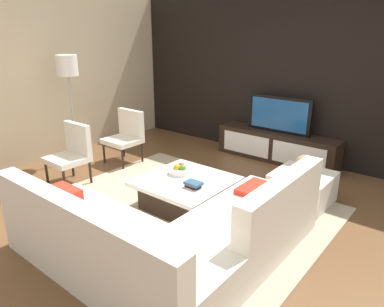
{
  "coord_description": "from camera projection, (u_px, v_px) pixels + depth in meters",
  "views": [
    {
      "loc": [
        2.51,
        -3.01,
        2.13
      ],
      "look_at": [
        -0.26,
        0.43,
        0.59
      ],
      "focal_mm": 33.43,
      "sensor_mm": 36.0,
      "label": 1
    }
  ],
  "objects": [
    {
      "name": "ground_plane",
      "position": [
        187.0,
        212.0,
        4.39
      ],
      "size": [
        14.0,
        14.0,
        0.0
      ],
      "primitive_type": "plane",
      "color": "brown"
    },
    {
      "name": "feature_wall_back",
      "position": [
        290.0,
        76.0,
        5.92
      ],
      "size": [
        6.4,
        0.12,
        2.8
      ],
      "primitive_type": "cube",
      "color": "black",
      "rests_on": "ground"
    },
    {
      "name": "side_wall_left",
      "position": [
        47.0,
        76.0,
        5.98
      ],
      "size": [
        0.12,
        5.2,
        2.8
      ],
      "primitive_type": "cube",
      "color": "#C6B28E",
      "rests_on": "ground"
    },
    {
      "name": "area_rug",
      "position": [
        181.0,
        210.0,
        4.45
      ],
      "size": [
        3.41,
        2.8,
        0.01
      ],
      "primitive_type": "cube",
      "color": "tan",
      "rests_on": "ground"
    },
    {
      "name": "media_console",
      "position": [
        277.0,
        146.0,
        6.07
      ],
      "size": [
        2.08,
        0.45,
        0.5
      ],
      "color": "black",
      "rests_on": "ground"
    },
    {
      "name": "television",
      "position": [
        279.0,
        115.0,
        5.89
      ],
      "size": [
        1.09,
        0.06,
        0.6
      ],
      "color": "black",
      "rests_on": "media_console"
    },
    {
      "name": "sectional_couch",
      "position": [
        169.0,
        236.0,
        3.36
      ],
      "size": [
        2.32,
        2.35,
        0.84
      ],
      "color": "silver",
      "rests_on": "ground"
    },
    {
      "name": "coffee_table",
      "position": [
        186.0,
        193.0,
        4.46
      ],
      "size": [
        1.06,
        1.05,
        0.38
      ],
      "color": "black",
      "rests_on": "ground"
    },
    {
      "name": "accent_chair_near",
      "position": [
        72.0,
        150.0,
        5.11
      ],
      "size": [
        0.53,
        0.5,
        0.87
      ],
      "rotation": [
        0.0,
        0.0,
        0.09
      ],
      "color": "black",
      "rests_on": "ground"
    },
    {
      "name": "floor_lamp",
      "position": [
        68.0,
        72.0,
        5.62
      ],
      "size": [
        0.33,
        0.33,
        1.76
      ],
      "color": "#A5A5AA",
      "rests_on": "ground"
    },
    {
      "name": "ottoman",
      "position": [
        302.0,
        188.0,
        4.6
      ],
      "size": [
        0.7,
        0.7,
        0.4
      ],
      "primitive_type": "cube",
      "color": "silver",
      "rests_on": "ground"
    },
    {
      "name": "fruit_bowl",
      "position": [
        180.0,
        170.0,
        4.57
      ],
      "size": [
        0.28,
        0.28,
        0.13
      ],
      "color": "silver",
      "rests_on": "coffee_table"
    },
    {
      "name": "accent_chair_far",
      "position": [
        126.0,
        133.0,
        5.96
      ],
      "size": [
        0.55,
        0.51,
        0.87
      ],
      "rotation": [
        0.0,
        0.0,
        0.02
      ],
      "color": "black",
      "rests_on": "ground"
    },
    {
      "name": "decorative_ball",
      "position": [
        305.0,
        164.0,
        4.49
      ],
      "size": [
        0.25,
        0.25,
        0.25
      ],
      "primitive_type": "sphere",
      "color": "#AD8451",
      "rests_on": "ottoman"
    },
    {
      "name": "book_stack",
      "position": [
        193.0,
        184.0,
        4.17
      ],
      "size": [
        0.2,
        0.14,
        0.07
      ],
      "color": "#1E232D",
      "rests_on": "coffee_table"
    }
  ]
}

